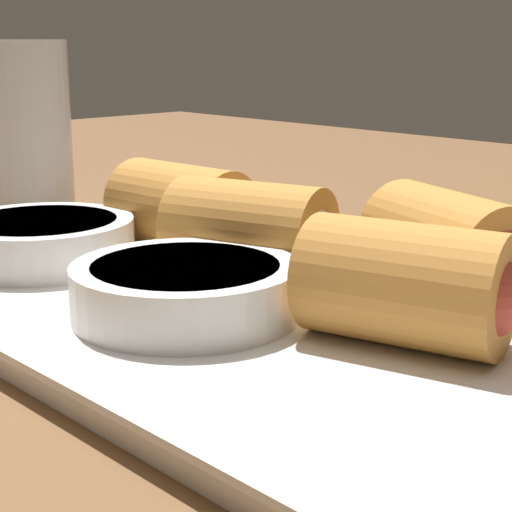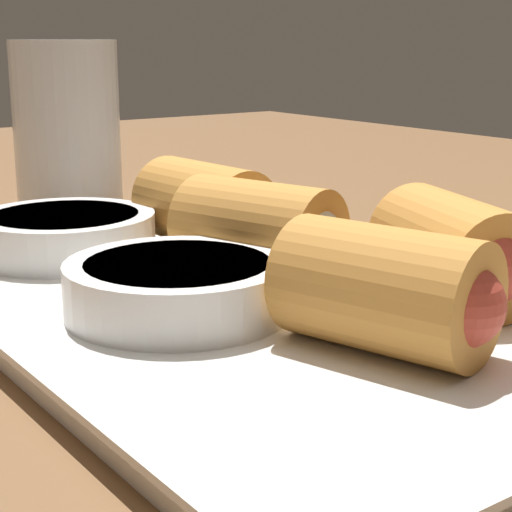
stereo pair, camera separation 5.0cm
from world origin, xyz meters
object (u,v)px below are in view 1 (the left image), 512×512
(dipping_bowl_near, at_px, (186,288))
(dipping_bowl_far, at_px, (41,239))
(drinking_glass, at_px, (17,137))
(serving_plate, at_px, (256,312))

(dipping_bowl_near, relative_size, dipping_bowl_far, 1.00)
(drinking_glass, bearing_deg, dipping_bowl_near, 165.63)
(serving_plate, bearing_deg, dipping_bowl_near, 90.29)
(serving_plate, xyz_separation_m, dipping_bowl_near, (-0.00, 0.04, 0.02))
(dipping_bowl_far, xyz_separation_m, drinking_glass, (0.14, -0.06, 0.04))
(serving_plate, height_order, dipping_bowl_far, dipping_bowl_far)
(serving_plate, xyz_separation_m, dipping_bowl_far, (0.12, 0.04, 0.02))
(serving_plate, bearing_deg, dipping_bowl_far, 17.76)
(drinking_glass, bearing_deg, serving_plate, 174.22)
(serving_plate, distance_m, drinking_glass, 0.27)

